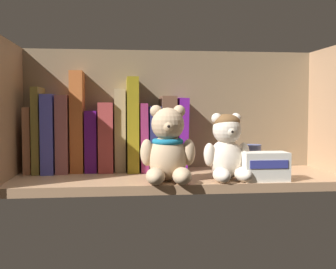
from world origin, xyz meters
The scene contains 21 objects.
shelf_board centered at (0.00, 0.00, 1.00)cm, with size 75.55×26.24×2.00cm, color #A87F5B.
shelf_back_panel centered at (0.00, 13.72, 16.40)cm, with size 77.95×1.20×32.79cm, color #786449.
shelf_side_panel_left centered at (-38.58, 0.00, 16.40)cm, with size 1.60×28.64×32.79cm, color #A87F5B.
shelf_side_panel_right centered at (38.58, 0.00, 16.40)cm, with size 1.60×28.64×32.79cm, color #A87F5B.
book_0 centered at (-35.40, 9.76, 9.98)cm, with size 1.75×12.08×15.95cm, color #A16C4E.
book_1 centered at (-33.28, 9.76, 12.35)cm, with size 1.77×13.63×20.70cm, color olive.
book_2 centered at (-30.58, 9.76, 11.51)cm, with size 2.91×14.71×19.02cm, color #4F54CD.
book_3 centered at (-27.32, 9.76, 11.40)cm, with size 2.90×13.22×18.79cm, color #9E5959.
book_4 centered at (-23.95, 9.76, 14.36)cm, with size 3.13×10.57×24.71cm, color #BE612D.
book_5 centered at (-20.59, 9.76, 9.54)cm, with size 2.87×10.78×15.08cm, color #51126F.
book_6 centered at (-17.00, 9.76, 10.54)cm, with size 3.59×11.84×17.09cm, color #A63D3D.
book_7 centered at (-13.50, 9.76, 12.18)cm, with size 2.70×9.52×20.37cm, color tan.
book_8 centered at (-10.39, 9.76, 13.63)cm, with size 2.80×14.13×23.26cm, color olive.
book_9 centered at (-7.67, 9.76, 10.45)cm, with size 1.92×13.68×16.89cm, color #922B5D.
book_10 centered at (-4.97, 9.76, 10.07)cm, with size 2.76×14.96×16.14cm, color navy.
book_11 centered at (-1.44, 9.76, 11.36)cm, with size 3.58×11.69×18.72cm, color brown.
book_12 centered at (1.95, 9.76, 11.14)cm, with size 2.50×10.99×18.28cm, color #691A8F.
teddy_bear_larger centered at (-3.38, -8.38, 9.01)cm, with size 12.02×12.24×16.41cm.
teddy_bear_smaller centered at (9.87, -7.38, 8.96)cm, with size 10.79×11.06×14.67cm.
pillar_candle centered at (18.46, 1.87, 5.44)cm, with size 4.40×4.40×6.87cm, color #4C5B99.
small_product_box centered at (17.61, -9.90, 5.13)cm, with size 9.78×5.38×6.25cm.
Camera 1 is at (-13.71, -98.93, 17.66)cm, focal length 45.77 mm.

